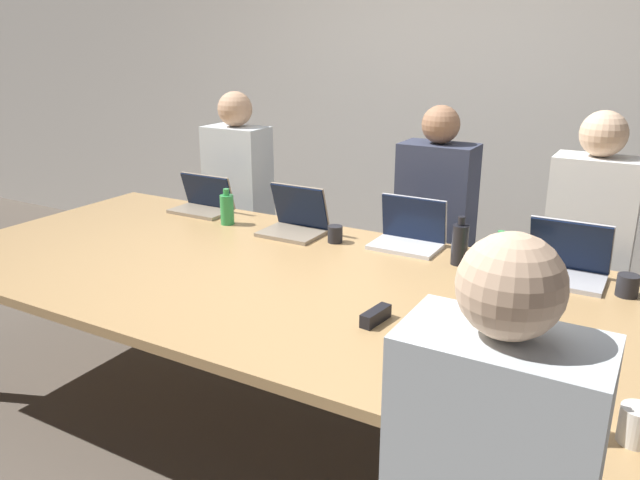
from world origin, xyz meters
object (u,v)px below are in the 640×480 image
Objects in this scene: bottle_far_right at (499,260)px; stapler at (376,316)px; cup_near_right at (637,425)px; bottle_far_center at (460,244)px; cup_far_midleft at (335,234)px; laptop_near_right at (521,389)px; laptop_far_left at (204,201)px; laptop_far_right at (566,262)px; laptop_far_midleft at (296,220)px; person_far_right at (586,259)px; person_far_left at (239,206)px; person_far_center at (434,238)px; bottle_far_left at (227,209)px; cup_far_right at (628,285)px; laptop_far_center at (409,232)px.

stapler is at bearing -113.98° from bottle_far_right.
bottle_far_center is at bearing 127.37° from cup_near_right.
cup_far_midleft is 0.56× the size of stapler.
laptop_near_right reaches higher than laptop_far_left.
laptop_far_right reaches higher than cup_near_right.
laptop_near_right is 1.79m from laptop_far_midleft.
laptop_near_right is (0.03, -1.62, 0.14)m from person_far_right.
person_far_left reaches higher than bottle_far_center.
cup_far_midleft is at bearing 144.00° from cup_near_right.
person_far_center is at bearing 58.29° from cup_far_midleft.
laptop_far_right is 0.24× the size of person_far_center.
laptop_near_right reaches higher than cup_far_midleft.
person_far_center reaches higher than cup_far_midleft.
person_far_center reaches higher than stapler.
bottle_far_left is at bearing -25.98° from laptop_far_left.
bottle_far_center is 2.63× the size of cup_far_midleft.
laptop_near_right is at bearing -86.76° from laptop_far_right.
bottle_far_center is 1.59m from laptop_far_left.
cup_far_midleft is at bearing 179.23° from cup_far_right.
cup_near_right is at bearing -26.07° from laptop_far_left.
person_far_left is at bearing 97.11° from laptop_far_left.
bottle_far_left is at bearing 179.89° from cup_far_right.
laptop_far_left is 0.96m from cup_far_midleft.
bottle_far_right is at bearing -143.96° from laptop_far_right.
person_far_left is at bearing -179.32° from person_far_center.
cup_near_right is 1.33m from bottle_far_center.
person_far_center reaches higher than bottle_far_left.
laptop_near_right is 1.52× the size of bottle_far_center.
laptop_far_midleft is (0.74, -0.49, 0.14)m from person_far_left.
bottle_far_right is at bearing -7.58° from cup_far_midleft.
cup_far_right is at bearing -29.01° from person_far_center.
bottle_far_right is at bearing -26.10° from laptop_far_center.
stapler is at bearing -29.57° from laptop_far_left.
laptop_far_center is at bearing 9.48° from laptop_far_midleft.
bottle_far_center is 0.71× the size of laptop_far_midleft.
cup_near_right is at bearing -55.06° from person_far_center.
cup_far_right is at bearing -0.11° from bottle_far_left.
laptop_far_center is (-0.75, 0.07, -0.00)m from laptop_far_right.
bottle_far_center is (0.30, -0.13, 0.03)m from laptop_far_center.
laptop_far_right is at bearing -86.76° from laptop_near_right.
bottle_far_center is 0.16× the size of person_far_left.
laptop_near_right is 0.24× the size of person_far_left.
laptop_far_center is at bearing 156.20° from bottle_far_center.
cup_near_right is at bearing -84.25° from cup_far_right.
bottle_far_right is at bearing -51.77° from person_far_center.
laptop_far_midleft is at bearing 6.62° from bottle_far_left.
cup_far_right is 1.06m from laptop_near_right.
cup_near_right is at bearing -26.08° from bottle_far_left.
cup_near_right is 0.07× the size of person_far_left.
bottle_far_right is 1.96m from person_far_left.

